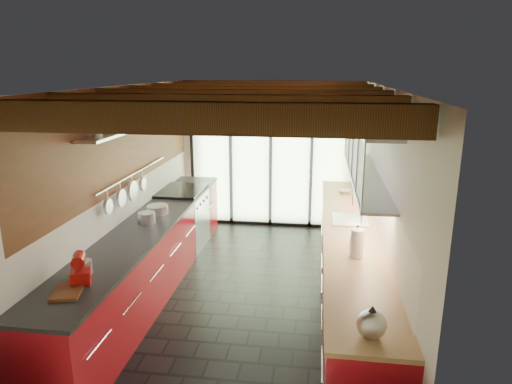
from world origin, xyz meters
TOP-DOWN VIEW (x-y plane):
  - ground at (0.00, 0.00)m, footprint 5.50×5.50m
  - room_shell at (0.00, 0.00)m, footprint 5.50×5.50m
  - ceiling_beams at (-0.00, 0.38)m, footprint 3.14×5.06m
  - glass_door at (0.00, 2.69)m, footprint 2.95×0.10m
  - left_counter at (-1.28, 0.00)m, footprint 0.68×5.00m
  - range_stove at (-1.28, 1.45)m, footprint 0.66×0.90m
  - right_counter at (1.27, 0.00)m, footprint 0.68×5.00m
  - sink_assembly at (1.29, 0.40)m, footprint 0.45×0.52m
  - upper_cabinets_right at (1.43, 0.30)m, footprint 0.34×3.00m
  - left_wall_fixtures at (-1.47, 0.14)m, footprint 0.28×2.60m
  - stand_mixer at (-1.27, -1.68)m, footprint 0.28×0.34m
  - pot_large at (-1.27, -0.06)m, footprint 0.26×0.26m
  - pot_small at (-1.27, 0.33)m, footprint 0.35×0.35m
  - cutting_board at (-1.27, -1.94)m, footprint 0.30×0.37m
  - kettle at (1.27, -2.25)m, footprint 0.26×0.29m
  - paper_towel at (1.27, -0.80)m, footprint 0.16×0.16m
  - soap_bottle at (1.27, -0.53)m, footprint 0.12×0.12m
  - bowl at (1.27, 1.76)m, footprint 0.20×0.20m

SIDE VIEW (x-z plane):
  - ground at x=0.00m, z-range 0.00..0.00m
  - right_counter at x=1.27m, z-range 0.00..0.92m
  - left_counter at x=-1.28m, z-range 0.00..0.92m
  - range_stove at x=-1.28m, z-range -0.01..0.96m
  - cutting_board at x=-1.27m, z-range 0.92..0.95m
  - bowl at x=1.27m, z-range 0.92..0.97m
  - sink_assembly at x=1.29m, z-range 0.75..1.17m
  - pot_small at x=-1.27m, z-range 0.92..1.03m
  - pot_large at x=-1.27m, z-range 0.92..1.06m
  - soap_bottle at x=1.27m, z-range 0.92..1.12m
  - stand_mixer at x=-1.27m, z-range 0.89..1.16m
  - kettle at x=1.27m, z-range 0.90..1.16m
  - paper_towel at x=1.27m, z-range 0.89..1.25m
  - room_shell at x=0.00m, z-range -1.10..4.40m
  - glass_door at x=0.00m, z-range 0.21..3.11m
  - upper_cabinets_right at x=1.43m, z-range 0.35..3.35m
  - left_wall_fixtures at x=-1.47m, z-range 1.40..2.36m
  - ceiling_beams at x=0.00m, z-range 0.01..4.91m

